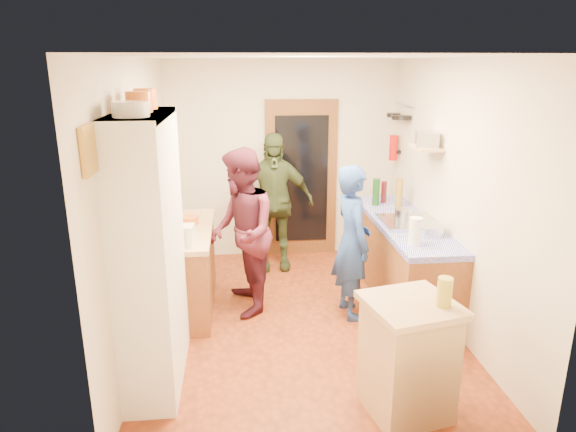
{
  "coord_description": "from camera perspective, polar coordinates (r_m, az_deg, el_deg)",
  "views": [
    {
      "loc": [
        -0.59,
        -4.71,
        2.55
      ],
      "look_at": [
        -0.11,
        0.15,
        1.09
      ],
      "focal_mm": 32.0,
      "sensor_mm": 36.0,
      "label": 1
    }
  ],
  "objects": [
    {
      "name": "floor",
      "position": [
        5.39,
        1.34,
        -11.69
      ],
      "size": [
        3.0,
        4.0,
        0.02
      ],
      "primitive_type": "cube",
      "color": "#923918",
      "rests_on": "ground"
    },
    {
      "name": "ceiling",
      "position": [
        4.74,
        1.56,
        17.38
      ],
      "size": [
        3.0,
        4.0,
        0.02
      ],
      "primitive_type": "cube",
      "color": "silver",
      "rests_on": "ground"
    },
    {
      "name": "wall_back",
      "position": [
        6.86,
        -0.63,
        6.17
      ],
      "size": [
        3.0,
        0.02,
        2.6
      ],
      "primitive_type": "cube",
      "color": "beige",
      "rests_on": "ground"
    },
    {
      "name": "wall_front",
      "position": [
        3.03,
        6.15,
        -7.84
      ],
      "size": [
        3.0,
        0.02,
        2.6
      ],
      "primitive_type": "cube",
      "color": "beige",
      "rests_on": "ground"
    },
    {
      "name": "wall_left",
      "position": [
        4.96,
        -16.17,
        1.38
      ],
      "size": [
        0.02,
        4.0,
        2.6
      ],
      "primitive_type": "cube",
      "color": "beige",
      "rests_on": "ground"
    },
    {
      "name": "wall_right",
      "position": [
        5.3,
        17.87,
        2.21
      ],
      "size": [
        0.02,
        4.0,
        2.6
      ],
      "primitive_type": "cube",
      "color": "beige",
      "rests_on": "ground"
    },
    {
      "name": "door_frame",
      "position": [
        6.89,
        1.48,
        4.11
      ],
      "size": [
        0.95,
        0.06,
        2.1
      ],
      "primitive_type": "cube",
      "color": "brown",
      "rests_on": "ground"
    },
    {
      "name": "door_glass",
      "position": [
        6.86,
        1.51,
        4.04
      ],
      "size": [
        0.7,
        0.02,
        1.7
      ],
      "primitive_type": "cube",
      "color": "black",
      "rests_on": "door_frame"
    },
    {
      "name": "hutch_body",
      "position": [
        4.23,
        -15.0,
        -4.01
      ],
      "size": [
        0.4,
        1.2,
        2.2
      ],
      "primitive_type": "cube",
      "color": "white",
      "rests_on": "ground"
    },
    {
      "name": "hutch_top_shelf",
      "position": [
        3.99,
        -16.18,
        10.68
      ],
      "size": [
        0.4,
        1.14,
        0.04
      ],
      "primitive_type": "cube",
      "color": "white",
      "rests_on": "hutch_body"
    },
    {
      "name": "plate_stack",
      "position": [
        3.69,
        -17.09,
        11.28
      ],
      "size": [
        0.25,
        0.25,
        0.1
      ],
      "primitive_type": "cylinder",
      "color": "white",
      "rests_on": "hutch_top_shelf"
    },
    {
      "name": "orange_pot_a",
      "position": [
        4.0,
        -16.23,
        12.08
      ],
      "size": [
        0.19,
        0.19,
        0.15
      ],
      "primitive_type": "cylinder",
      "color": "orange",
      "rests_on": "hutch_top_shelf"
    },
    {
      "name": "orange_pot_b",
      "position": [
        4.29,
        -15.55,
        12.44
      ],
      "size": [
        0.18,
        0.18,
        0.16
      ],
      "primitive_type": "cylinder",
      "color": "orange",
      "rests_on": "hutch_top_shelf"
    },
    {
      "name": "left_counter_base",
      "position": [
        5.61,
        -11.53,
        -5.95
      ],
      "size": [
        0.6,
        1.4,
        0.85
      ],
      "primitive_type": "cube",
      "color": "brown",
      "rests_on": "ground"
    },
    {
      "name": "left_counter_top",
      "position": [
        5.46,
        -11.8,
        -1.58
      ],
      "size": [
        0.64,
        1.44,
        0.05
      ],
      "primitive_type": "cube",
      "color": "tan",
      "rests_on": "left_counter_base"
    },
    {
      "name": "toaster",
      "position": [
        4.92,
        -11.9,
        -2.11
      ],
      "size": [
        0.27,
        0.2,
        0.19
      ],
      "primitive_type": "cube",
      "rotation": [
        0.0,
        0.0,
        -0.11
      ],
      "color": "white",
      "rests_on": "left_counter_top"
    },
    {
      "name": "kettle",
      "position": [
        5.28,
        -12.58,
        -0.92
      ],
      "size": [
        0.18,
        0.18,
        0.18
      ],
      "primitive_type": "cylinder",
      "rotation": [
        0.0,
        0.0,
        -0.14
      ],
      "color": "white",
      "rests_on": "left_counter_top"
    },
    {
      "name": "orange_bowl",
      "position": [
        5.55,
        -10.89,
        -0.47
      ],
      "size": [
        0.2,
        0.2,
        0.08
      ],
      "primitive_type": "cylinder",
      "rotation": [
        0.0,
        0.0,
        0.09
      ],
      "color": "orange",
      "rests_on": "left_counter_top"
    },
    {
      "name": "chopping_board",
      "position": [
        5.89,
        -11.18,
        0.21
      ],
      "size": [
        0.32,
        0.24,
        0.02
      ],
      "primitive_type": "cube",
      "rotation": [
        0.0,
        0.0,
        -0.07
      ],
      "color": "tan",
      "rests_on": "left_counter_top"
    },
    {
      "name": "right_counter_base",
      "position": [
        5.9,
        12.45,
        -4.89
      ],
      "size": [
        0.6,
        2.2,
        0.84
      ],
      "primitive_type": "cube",
      "color": "brown",
      "rests_on": "ground"
    },
    {
      "name": "right_counter_top",
      "position": [
        5.76,
        12.73,
        -0.72
      ],
      "size": [
        0.62,
        2.22,
        0.06
      ],
      "primitive_type": "cube",
      "color": "#110FBE",
      "rests_on": "right_counter_base"
    },
    {
      "name": "hob",
      "position": [
        5.62,
        13.19,
        -0.66
      ],
      "size": [
        0.55,
        0.58,
        0.04
      ],
      "primitive_type": "cube",
      "color": "silver",
      "rests_on": "right_counter_top"
    },
    {
      "name": "pot_on_hob",
      "position": [
        5.59,
        12.72,
        0.17
      ],
      "size": [
        0.19,
        0.19,
        0.12
      ],
      "primitive_type": "cylinder",
      "color": "silver",
      "rests_on": "hob"
    },
    {
      "name": "bottle_a",
      "position": [
        6.24,
        9.75,
        2.65
      ],
      "size": [
        0.1,
        0.1,
        0.33
      ],
      "primitive_type": "cylinder",
      "rotation": [
        0.0,
        0.0,
        0.27
      ],
      "color": "#143F14",
      "rests_on": "right_counter_top"
    },
    {
      "name": "bottle_b",
      "position": [
        6.39,
        10.6,
        2.65
      ],
      "size": [
        0.08,
        0.08,
        0.26
      ],
      "primitive_type": "cylinder",
      "rotation": [
        0.0,
        0.0,
        0.28
      ],
      "color": "#591419",
      "rests_on": "right_counter_top"
    },
    {
      "name": "bottle_c",
      "position": [
        6.24,
        12.25,
        2.58
      ],
      "size": [
        0.09,
        0.09,
        0.34
      ],
      "primitive_type": "cylinder",
      "rotation": [
        0.0,
        0.0,
        -0.07
      ],
      "color": "olive",
      "rests_on": "right_counter_top"
    },
    {
      "name": "paper_towel",
      "position": [
        4.95,
        13.98,
        -1.67
      ],
      "size": [
        0.15,
        0.15,
        0.27
      ],
      "primitive_type": "cylinder",
      "rotation": [
        0.0,
        0.0,
        -0.28
      ],
      "color": "white",
      "rests_on": "right_counter_top"
    },
    {
      "name": "mixing_bowl",
      "position": [
        5.3,
        15.55,
        -1.52
      ],
      "size": [
        0.34,
        0.34,
        0.11
      ],
      "primitive_type": "cylinder",
      "rotation": [
        0.0,
        0.0,
        0.28
      ],
      "color": "silver",
      "rests_on": "right_counter_top"
    },
    {
      "name": "island_base",
      "position": [
        4.05,
        13.12,
        -15.39
      ],
      "size": [
        0.66,
        0.66,
        0.86
      ],
      "primitive_type": "cube",
      "rotation": [
        0.0,
        0.0,
        0.22
      ],
      "color": "tan",
      "rests_on": "ground"
    },
    {
      "name": "island_top",
      "position": [
        3.83,
        13.57,
        -9.6
      ],
      "size": [
        0.74,
        0.74,
        0.05
      ],
      "primitive_type": "cube",
      "rotation": [
        0.0,
        0.0,
        0.22
      ],
      "color": "tan",
      "rests_on": "island_base"
    },
    {
      "name": "cutting_board",
      "position": [
        3.84,
        12.54,
        -9.3
      ],
      "size": [
        0.4,
        0.35,
        0.02
      ],
      "primitive_type": "cube",
      "rotation": [
        0.0,
        0.0,
        0.22
      ],
      "color": "white",
      "rests_on": "island_top"
    },
    {
      "name": "oil_jar",
      "position": [
        3.78,
        17.0,
        -8.06
      ],
      "size": [
        0.13,
        0.13,
        0.21
      ],
      "primitive_type": "cylinder",
      "rotation": [
        0.0,
        0.0,
        0.22
      ],
      "color": "#AD9E2D",
      "rests_on": "island_top"
    },
    {
      "name": "pan_rail",
      "position": [
        6.58,
        12.8,
        11.92
      ],
      "size": [
        0.02,
        0.65,
        0.02
      ],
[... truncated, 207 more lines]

